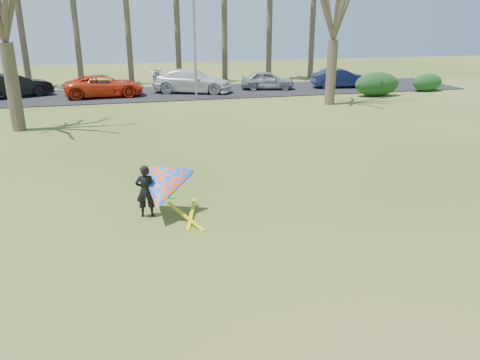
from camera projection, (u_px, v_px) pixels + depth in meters
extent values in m
plane|color=#255212|center=(260.00, 249.00, 11.33)|extent=(100.00, 100.00, 0.00)
cube|color=black|center=(163.00, 93.00, 34.20)|extent=(46.00, 7.00, 0.06)
cylinder|color=#4B392D|center=(21.00, 28.00, 35.89)|extent=(0.48, 0.48, 9.00)
cylinder|color=brown|center=(75.00, 23.00, 36.71)|extent=(0.48, 0.48, 9.70)
cylinder|color=brown|center=(127.00, 19.00, 37.52)|extent=(0.48, 0.48, 10.40)
cylinder|color=#46372A|center=(177.00, 27.00, 38.68)|extent=(0.48, 0.48, 9.00)
cylinder|color=#453629|center=(224.00, 23.00, 39.49)|extent=(0.48, 0.48, 9.70)
cylinder|color=#4E3E2F|center=(270.00, 18.00, 40.31)|extent=(0.48, 0.48, 10.40)
cylinder|color=#4E3F2F|center=(312.00, 27.00, 41.47)|extent=(0.48, 0.48, 9.00)
cylinder|color=#47392A|center=(13.00, 88.00, 22.51)|extent=(0.64, 0.64, 4.20)
cylinder|color=#4B3D2D|center=(331.00, 73.00, 29.47)|extent=(0.64, 0.64, 3.99)
cylinder|color=gray|center=(195.00, 38.00, 30.61)|extent=(0.16, 0.16, 8.00)
ellipsoid|color=#143915|center=(377.00, 84.00, 32.98)|extent=(3.34, 1.51, 1.67)
ellipsoid|color=#163C1A|center=(427.00, 83.00, 35.15)|extent=(2.37, 1.12, 1.32)
imported|color=black|center=(15.00, 85.00, 32.25)|extent=(5.11, 3.39, 1.59)
imported|color=red|center=(104.00, 86.00, 32.40)|extent=(5.53, 2.87, 1.49)
imported|color=silver|center=(192.00, 81.00, 34.18)|extent=(6.24, 4.22, 1.68)
imported|color=gray|center=(267.00, 80.00, 35.77)|extent=(4.34, 2.52, 1.39)
imported|color=#1A204E|center=(340.00, 78.00, 36.66)|extent=(4.62, 2.16, 1.46)
imported|color=black|center=(146.00, 191.00, 12.98)|extent=(0.58, 0.41, 1.51)
cone|color=#0554FD|center=(163.00, 189.00, 12.82)|extent=(2.13, 2.39, 2.02)
cube|color=#0CBF19|center=(167.00, 192.00, 12.79)|extent=(0.62, 0.60, 0.24)
cube|color=yellow|center=(185.00, 220.00, 12.90)|extent=(0.85, 1.66, 0.28)
cube|color=yellow|center=(192.00, 217.00, 13.13)|extent=(0.56, 1.76, 0.22)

